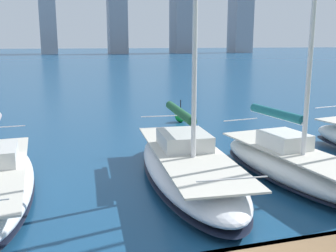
% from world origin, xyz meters
% --- Properties ---
extents(city_skyline, '(173.35, 24.98, 51.72)m').
position_xyz_m(city_skyline, '(6.77, -159.65, 20.34)').
color(city_skyline, '#8F949E').
rests_on(city_skyline, ground).
extents(sailboat_teal, '(2.96, 7.77, 10.94)m').
position_xyz_m(sailboat_teal, '(-4.46, -6.09, 0.68)').
color(sailboat_teal, white).
rests_on(sailboat_teal, ground).
extents(sailboat_forest, '(3.56, 9.54, 11.95)m').
position_xyz_m(sailboat_forest, '(-0.84, -6.94, 0.67)').
color(sailboat_forest, white).
rests_on(sailboat_forest, ground).
extents(channel_buoy, '(0.70, 0.70, 1.40)m').
position_xyz_m(channel_buoy, '(-3.98, -17.28, 0.36)').
color(channel_buoy, green).
rests_on(channel_buoy, ground).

